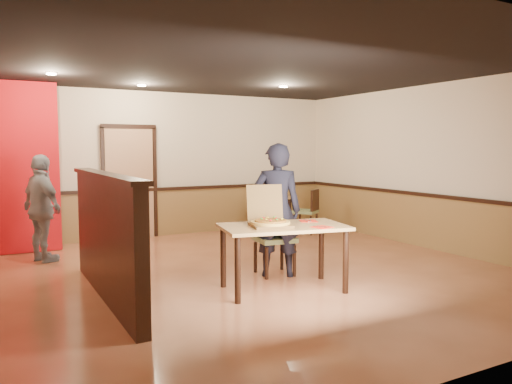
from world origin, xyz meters
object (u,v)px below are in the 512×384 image
diner_chair (272,234)px  side_chair_right (308,209)px  pizza_box (269,221)px  side_chair_left (269,210)px  diner (277,210)px  main_table (283,234)px  passerby (42,208)px  condiment (275,193)px  side_table (272,205)px

diner_chair → side_chair_right: size_ratio=1.11×
pizza_box → diner_chair: bearing=71.6°
diner_chair → pizza_box: pizza_box is taller
side_chair_left → diner: bearing=57.4°
side_chair_left → pizza_box: bearing=55.4°
diner → main_table: bearing=96.4°
side_chair_left → passerby: size_ratio=0.59×
passerby → main_table: bearing=-164.0°
side_chair_right → diner_chair: bearing=10.9°
passerby → pizza_box: (2.23, -2.98, 0.04)m
diner → condiment: 3.60m
side_chair_right → side_table: 0.78m
side_table → passerby: passerby is taller
side_chair_right → condiment: bearing=-86.0°
diner → passerby: diner is taller
side_chair_left → condiment: bearing=-134.1°
main_table → side_table: main_table is taller
diner_chair → side_chair_right: diner_chair is taller
diner_chair → passerby: 3.53m
diner → side_table: bearing=-89.0°
main_table → side_chair_left: (1.61, 3.16, -0.16)m
side_table → condiment: 0.25m
side_chair_left → side_chair_right: (0.93, 0.02, -0.04)m
side_table → passerby: 4.54m
main_table → condiment: size_ratio=10.71×
main_table → side_chair_right: bearing=62.5°
diner_chair → side_chair_left: diner_chair is taller
side_chair_left → passerby: (-4.02, -0.14, 0.29)m
diner_chair → side_table: size_ratio=1.22×
side_chair_right → diner: size_ratio=0.50×
diner_chair → condiment: (1.78, 2.96, 0.25)m
diner → passerby: (-2.68, 2.40, -0.08)m
pizza_box → condiment: size_ratio=4.14×
side_chair_left → pizza_box: pizza_box is taller
main_table → diner: (0.28, 0.62, 0.21)m
side_chair_left → diner: size_ratio=0.54×
side_chair_right → side_table: (-0.49, 0.60, 0.05)m
side_chair_left → passerby: 4.03m
diner → diner_chair: bearing=-68.6°
side_table → diner: (-1.78, -3.16, 0.35)m
main_table → passerby: 3.86m
condiment → side_table: bearing=114.0°
passerby → diner: bearing=-154.4°
side_chair_left → side_chair_right: size_ratio=1.08×
side_table → pizza_box: (-2.23, -3.75, 0.32)m
diner_chair → diner: size_ratio=0.55×
side_chair_left → main_table: bearing=58.1°
side_table → diner: 3.65m
condiment → side_chair_left: bearing=-129.2°
condiment → pizza_box: bearing=-121.3°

